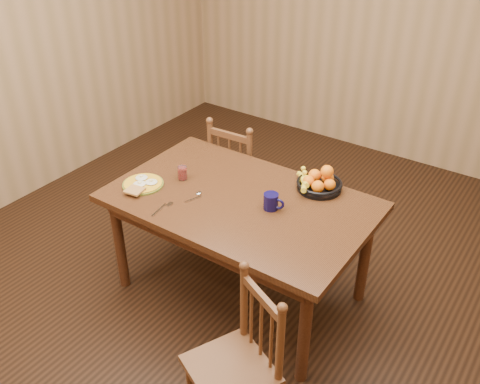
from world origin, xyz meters
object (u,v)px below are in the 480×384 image
Objects in this scene: chair_near at (237,364)px; breakfast_plate at (143,184)px; chair_far at (239,174)px; dining_table at (240,210)px; fruit_bowl at (319,182)px; coffee_mug at (272,201)px.

breakfast_plate is (-1.16, 0.60, 0.34)m from chair_near.
chair_far is 0.96m from breakfast_plate.
dining_table is 0.85m from chair_far.
chair_far is 3.10× the size of breakfast_plate.
dining_table is 4.94× the size of fruit_bowl.
fruit_bowl reaches higher than dining_table.
chair_far and fruit_bowl have the same top height.
fruit_bowl reaches higher than chair_near.
chair_near is at bearing -27.40° from breakfast_plate.
chair_near is 1.28m from fruit_bowl.
dining_table is 0.65m from breakfast_plate.
chair_far reaches higher than dining_table.
dining_table is at bearing 121.93° from chair_far.
chair_near is 1.34m from breakfast_plate.
fruit_bowl reaches higher than breakfast_plate.
dining_table is 1.83× the size of chair_near.
fruit_bowl is (0.12, 0.36, -0.00)m from coffee_mug.
dining_table is 1.75× the size of chair_far.
breakfast_plate reaches higher than dining_table.
dining_table is 5.43× the size of breakfast_plate.
fruit_bowl is at bearing 71.02° from coffee_mug.
coffee_mug is (-0.34, 0.84, 0.38)m from chair_near.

